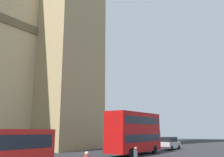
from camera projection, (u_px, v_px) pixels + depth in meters
double_decker_bus at (135, 131)px, 29.59m from camera, size 9.03×2.54×4.90m
sedan_lead at (170, 143)px, 37.18m from camera, size 4.40×1.86×1.85m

